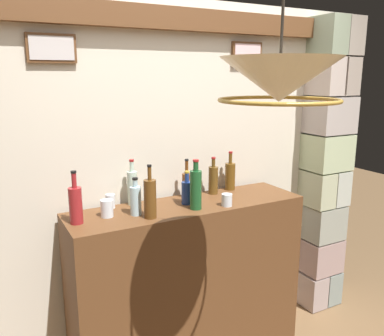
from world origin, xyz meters
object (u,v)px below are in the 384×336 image
Objects in this scene: glass_tumbler_rocks at (110,201)px; glass_tumbler_shot at (107,208)px; pendant_lamp at (280,81)px; liquor_bottle_scotch at (213,179)px; liquor_bottle_vermouth at (230,176)px; liquor_bottle_gin at (76,204)px; liquor_bottle_vodka at (187,192)px; liquor_bottle_bourbon at (150,198)px; liquor_bottle_sherry at (132,187)px; glass_tumbler_highball at (227,200)px; liquor_bottle_rum at (187,184)px; liquor_bottle_mezcal at (195,189)px; liquor_bottle_amaro at (136,200)px.

glass_tumbler_shot reaches higher than glass_tumbler_rocks.
glass_tumbler_shot is 0.16× the size of pendant_lamp.
liquor_bottle_scotch is 0.93× the size of liquor_bottle_vermouth.
liquor_bottle_scotch is 0.80m from glass_tumbler_shot.
liquor_bottle_gin is 0.71m from liquor_bottle_vodka.
liquor_bottle_vermouth is 0.79m from liquor_bottle_bourbon.
liquor_bottle_sherry is 1.29m from pendant_lamp.
liquor_bottle_scotch is 2.94× the size of glass_tumbler_rocks.
glass_tumbler_highball is 0.13× the size of pendant_lamp.
glass_tumbler_highball is at bearing -31.12° from liquor_bottle_sherry.
liquor_bottle_bourbon is at bearing -156.44° from liquor_bottle_scotch.
pendant_lamp reaches higher than liquor_bottle_scotch.
liquor_bottle_sherry is (-0.31, 0.15, 0.04)m from liquor_bottle_vodka.
glass_tumbler_shot is (-0.21, -0.15, -0.07)m from liquor_bottle_sherry.
liquor_bottle_rum is at bearing 175.72° from liquor_bottle_scotch.
liquor_bottle_vermouth is (0.16, 0.03, 0.00)m from liquor_bottle_scotch.
liquor_bottle_mezcal is at bearing 85.79° from pendant_lamp.
glass_tumbler_rocks is (-0.15, 0.28, -0.07)m from liquor_bottle_bourbon.
liquor_bottle_amaro reaches higher than glass_tumbler_shot.
glass_tumbler_highball is at bearing -65.28° from liquor_bottle_rum.
pendant_lamp reaches higher than liquor_bottle_vodka.
liquor_bottle_sherry is 0.61m from glass_tumbler_highball.
liquor_bottle_rum is at bearing 35.27° from liquor_bottle_bourbon.
glass_tumbler_rocks is at bearing -178.38° from liquor_bottle_sherry.
glass_tumbler_highball is at bearing -2.76° from liquor_bottle_bourbon.
liquor_bottle_vodka is 0.74× the size of liquor_bottle_sherry.
liquor_bottle_sherry is at bearing 176.65° from liquor_bottle_scotch.
liquor_bottle_scotch reaches higher than liquor_bottle_vodka.
liquor_bottle_scotch is at bearing 23.74° from liquor_bottle_vodka.
liquor_bottle_mezcal is at bearing -139.18° from liquor_bottle_scotch.
liquor_bottle_scotch reaches higher than glass_tumbler_shot.
liquor_bottle_amaro is 1.05× the size of liquor_bottle_vodka.
liquor_bottle_gin reaches higher than liquor_bottle_vodka.
liquor_bottle_sherry is 3.32× the size of glass_tumbler_rocks.
liquor_bottle_bourbon is 1.46× the size of liquor_bottle_vodka.
liquor_bottle_bourbon is at bearing -158.86° from liquor_bottle_vermouth.
liquor_bottle_gin is at bearing -168.71° from liquor_bottle_rum.
pendant_lamp reaches higher than liquor_bottle_vermouth.
glass_tumbler_shot is (-0.79, -0.11, -0.05)m from liquor_bottle_scotch.
liquor_bottle_vermouth is at bearing 3.08° from liquor_bottle_rum.
pendant_lamp reaches higher than glass_tumbler_shot.
glass_tumbler_highball is at bearing -37.77° from liquor_bottle_vodka.
liquor_bottle_amaro is 2.24× the size of glass_tumbler_shot.
liquor_bottle_gin is at bearing -156.29° from liquor_bottle_sherry.
liquor_bottle_vodka is 0.48m from glass_tumbler_rocks.
liquor_bottle_rum is at bearing -1.60° from glass_tumbler_rocks.
liquor_bottle_amaro is at bearing -16.63° from glass_tumbler_shot.
liquor_bottle_amaro is at bearing -157.64° from liquor_bottle_rum.
liquor_bottle_sherry is 3.76× the size of glass_tumbler_highball.
glass_tumbler_shot is (-0.07, -0.14, 0.01)m from glass_tumbler_rocks.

